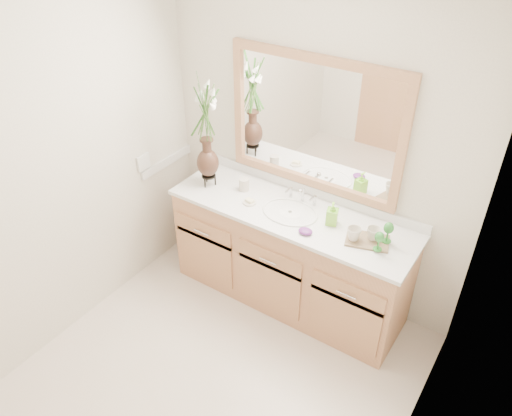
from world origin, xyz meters
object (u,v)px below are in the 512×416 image
Objects in this scene: tumbler at (244,184)px; soap_bottle at (332,214)px; flower_vase at (205,119)px; tray at (367,241)px.

soap_bottle is (0.75, -0.02, 0.03)m from tumbler.
tumbler is 0.75m from soap_bottle.
flower_vase reaches higher than soap_bottle.
tumbler is (0.27, 0.09, -0.50)m from flower_vase.
soap_bottle is (1.02, 0.07, -0.47)m from flower_vase.
tray is (0.29, -0.05, -0.07)m from soap_bottle.
flower_vase is 5.29× the size of soap_bottle.
soap_bottle is 0.30m from tray.
tray is at bearing -27.21° from soap_bottle.
soap_bottle is 0.55× the size of tray.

